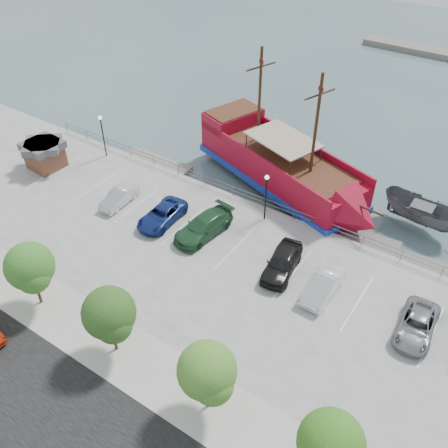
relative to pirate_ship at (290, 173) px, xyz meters
The scene contains 21 objects.
ground 12.42m from the pirate_ship, 86.71° to the right, with size 160.00×160.00×0.00m, color #3E5557.
street 28.25m from the pirate_ship, 88.58° to the right, with size 100.00×8.00×0.04m, color black.
sidewalk 22.26m from the pirate_ship, 88.19° to the right, with size 100.00×4.00×0.05m, color #B7B3A7.
seawall_railing 4.51m from the pirate_ship, 80.98° to the right, with size 50.00×0.06×1.00m.
pirate_ship is the anchor object (origin of this frame).
patrol_boat 11.48m from the pirate_ship, ahead, with size 2.51×6.68×2.58m, color #4E5052.
dock_west 13.71m from the pirate_ship, 167.16° to the right, with size 7.33×2.09×0.42m, color gray.
dock_mid 8.14m from the pirate_ship, 22.42° to the right, with size 7.81×2.23×0.45m, color slate.
shed 22.98m from the pirate_ship, 153.32° to the right, with size 3.40×3.40×2.62m.
lamp_post_left 18.31m from the pirate_ship, 161.71° to the right, with size 0.36×0.36×4.28m.
lamp_post_mid 6.04m from the pirate_ship, 83.00° to the right, with size 0.36×0.36×4.28m.
tree_c 23.51m from the pirate_ship, 107.79° to the right, with size 3.30×3.20×5.00m.
tree_d 22.40m from the pirate_ship, 90.39° to the right, with size 3.30×3.20×5.00m.
tree_e 23.42m from the pirate_ship, 72.92° to the right, with size 3.30×3.20×5.00m.
tree_f 26.33m from the pirate_ship, 58.15° to the right, with size 3.30×3.20×5.00m.
parked_car_b 15.22m from the pirate_ship, 134.66° to the right, with size 1.41×4.04×1.33m, color silver.
parked_car_c 12.31m from the pirate_ship, 119.48° to the right, with size 2.26×4.89×1.36m, color navy.
parked_car_d 10.40m from the pirate_ship, 102.78° to the right, with size 2.25×5.52×1.60m, color #275633.
parked_car_e 11.42m from the pirate_ship, 64.88° to the right, with size 1.98×4.92×1.67m, color black.
parked_car_f 13.39m from the pirate_ship, 51.96° to the right, with size 1.66×4.77×1.57m, color white.
parked_car_g 18.09m from the pirate_ship, 35.59° to the right, with size 2.21×4.78×1.33m, color gray.
Camera 1 is at (15.33, -22.26, 25.61)m, focal length 40.00 mm.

